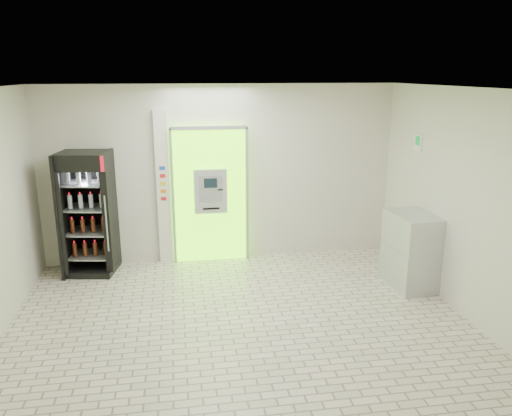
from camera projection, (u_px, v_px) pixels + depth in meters
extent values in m
plane|color=beige|center=(241.00, 324.00, 6.52)|extent=(6.00, 6.00, 0.00)
plane|color=beige|center=(221.00, 174.00, 8.51)|extent=(6.00, 0.00, 6.00)
plane|color=beige|center=(283.00, 304.00, 3.75)|extent=(6.00, 0.00, 6.00)
plane|color=beige|center=(465.00, 204.00, 6.59)|extent=(0.00, 5.00, 5.00)
plane|color=white|center=(239.00, 88.00, 5.73)|extent=(6.00, 6.00, 0.00)
cube|color=#6EFE0B|center=(210.00, 195.00, 8.50)|extent=(1.20, 0.12, 2.30)
cube|color=gray|center=(209.00, 128.00, 8.13)|extent=(1.28, 0.04, 0.06)
cube|color=gray|center=(173.00, 198.00, 8.34)|extent=(0.04, 0.04, 2.30)
cube|color=gray|center=(247.00, 195.00, 8.53)|extent=(0.04, 0.04, 2.30)
cube|color=black|center=(217.00, 232.00, 8.64)|extent=(0.62, 0.01, 0.67)
cube|color=black|center=(188.00, 148.00, 8.18)|extent=(0.22, 0.01, 0.18)
cube|color=#B3B6BC|center=(210.00, 191.00, 8.37)|extent=(0.55, 0.12, 0.75)
cube|color=black|center=(211.00, 183.00, 8.27)|extent=(0.22, 0.01, 0.16)
cube|color=gray|center=(211.00, 199.00, 8.34)|extent=(0.16, 0.01, 0.12)
cube|color=black|center=(220.00, 190.00, 8.33)|extent=(0.09, 0.01, 0.02)
cube|color=black|center=(211.00, 209.00, 8.39)|extent=(0.28, 0.01, 0.03)
cube|color=silver|center=(163.00, 188.00, 8.36)|extent=(0.22, 0.10, 2.60)
cube|color=#193FB2|center=(162.00, 168.00, 8.22)|extent=(0.09, 0.01, 0.06)
cube|color=red|center=(163.00, 176.00, 8.25)|extent=(0.09, 0.01, 0.06)
cube|color=yellow|center=(163.00, 184.00, 8.29)|extent=(0.09, 0.01, 0.06)
cube|color=orange|center=(163.00, 191.00, 8.32)|extent=(0.09, 0.01, 0.06)
cube|color=red|center=(164.00, 199.00, 8.35)|extent=(0.09, 0.01, 0.06)
cube|color=black|center=(88.00, 214.00, 7.97)|extent=(0.85, 0.79, 1.99)
cube|color=black|center=(91.00, 208.00, 8.27)|extent=(0.74, 0.18, 1.99)
cube|color=red|center=(79.00, 164.00, 7.43)|extent=(0.72, 0.13, 0.24)
cube|color=white|center=(79.00, 164.00, 7.42)|extent=(0.41, 0.08, 0.07)
cube|color=black|center=(93.00, 268.00, 8.22)|extent=(0.85, 0.79, 0.10)
cylinder|color=gray|center=(107.00, 224.00, 7.70)|extent=(0.03, 0.03, 0.89)
cube|color=gray|center=(92.00, 254.00, 8.16)|extent=(0.72, 0.68, 0.02)
cube|color=gray|center=(90.00, 231.00, 8.05)|extent=(0.72, 0.68, 0.02)
cube|color=gray|center=(88.00, 208.00, 7.95)|extent=(0.72, 0.68, 0.02)
cube|color=gray|center=(85.00, 183.00, 7.84)|extent=(0.72, 0.68, 0.02)
cube|color=#B3B6BC|center=(411.00, 251.00, 7.54)|extent=(0.62, 0.89, 1.14)
cube|color=gray|center=(393.00, 248.00, 7.48)|extent=(0.06, 0.84, 0.01)
cube|color=white|center=(418.00, 143.00, 7.76)|extent=(0.02, 0.22, 0.26)
cube|color=#0C8838|center=(418.00, 141.00, 7.75)|extent=(0.00, 0.14, 0.14)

